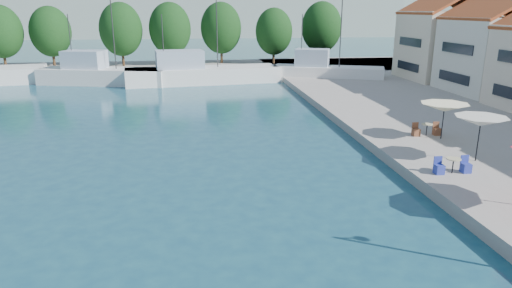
{
  "coord_description": "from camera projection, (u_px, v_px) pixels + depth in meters",
  "views": [
    {
      "loc": [
        -4.44,
        1.7,
        8.3
      ],
      "look_at": [
        -1.14,
        26.0,
        1.04
      ],
      "focal_mm": 32.0,
      "sensor_mm": 36.0,
      "label": 1
    }
  ],
  "objects": [
    {
      "name": "umbrella_white",
      "position": [
        481.0,
        121.0,
        23.52
      ],
      "size": [
        2.71,
        2.71,
        2.4
      ],
      "color": "black",
      "rests_on": "quay_right"
    },
    {
      "name": "cafe_table_02",
      "position": [
        453.0,
        168.0,
        22.22
      ],
      "size": [
        1.82,
        0.7,
        0.76
      ],
      "color": "black",
      "rests_on": "quay_right"
    },
    {
      "name": "trawler_03",
      "position": [
        199.0,
        74.0,
        53.14
      ],
      "size": [
        18.08,
        6.85,
        10.2
      ],
      "rotation": [
        0.0,
        0.0,
        0.13
      ],
      "color": "silver",
      "rests_on": "ground"
    },
    {
      "name": "hill_east",
      "position": [
        308.0,
        15.0,
        175.8
      ],
      "size": [
        140.0,
        40.0,
        12.0
      ],
      "primitive_type": "cube",
      "color": "#93A094",
      "rests_on": "ground"
    },
    {
      "name": "tree_02",
      "position": [
        0.0,
        32.0,
        61.06
      ],
      "size": [
        5.65,
        5.65,
        8.36
      ],
      "color": "#3F2B19",
      "rests_on": "quay_far"
    },
    {
      "name": "trawler_02",
      "position": [
        101.0,
        75.0,
        52.4
      ],
      "size": [
        15.22,
        7.39,
        10.2
      ],
      "rotation": [
        0.0,
        0.0,
        -0.25
      ],
      "color": "silver",
      "rests_on": "ground"
    },
    {
      "name": "tree_04",
      "position": [
        121.0,
        29.0,
        63.17
      ],
      "size": [
        5.88,
        5.88,
        8.71
      ],
      "color": "#3F2B19",
      "rests_on": "quay_far"
    },
    {
      "name": "hill_west",
      "position": [
        112.0,
        10.0,
        147.2
      ],
      "size": [
        180.0,
        40.0,
        16.0
      ],
      "primitive_type": "cube",
      "color": "#93A094",
      "rests_on": "ground"
    },
    {
      "name": "tree_05",
      "position": [
        170.0,
        29.0,
        64.65
      ],
      "size": [
        5.9,
        5.9,
        8.73
      ],
      "color": "#3F2B19",
      "rests_on": "quay_far"
    },
    {
      "name": "cafe_table_03",
      "position": [
        426.0,
        131.0,
        28.88
      ],
      "size": [
        1.82,
        0.7,
        0.76
      ],
      "color": "black",
      "rests_on": "quay_right"
    },
    {
      "name": "tree_07",
      "position": [
        274.0,
        31.0,
        66.32
      ],
      "size": [
        5.38,
        5.38,
        7.96
      ],
      "color": "#3F2B19",
      "rests_on": "quay_far"
    },
    {
      "name": "trawler_04",
      "position": [
        325.0,
        73.0,
        54.24
      ],
      "size": [
        13.21,
        7.73,
        10.2
      ],
      "rotation": [
        0.0,
        0.0,
        -0.37
      ],
      "color": "white",
      "rests_on": "ground"
    },
    {
      "name": "tree_08",
      "position": [
        322.0,
        27.0,
        68.42
      ],
      "size": [
        6.0,
        6.0,
        8.89
      ],
      "color": "#3F2B19",
      "rests_on": "quay_far"
    },
    {
      "name": "umbrella_cream",
      "position": [
        444.0,
        107.0,
        27.67
      ],
      "size": [
        2.91,
        2.91,
        2.23
      ],
      "color": "black",
      "rests_on": "quay_right"
    },
    {
      "name": "building_05",
      "position": [
        498.0,
        43.0,
        42.83
      ],
      "size": [
        8.4,
        8.8,
        9.7
      ],
      "color": "silver",
      "rests_on": "quay_right"
    },
    {
      "name": "building_06",
      "position": [
        447.0,
        35.0,
        51.31
      ],
      "size": [
        9.0,
        8.8,
        10.2
      ],
      "color": "beige",
      "rests_on": "quay_right"
    },
    {
      "name": "tree_06",
      "position": [
        221.0,
        28.0,
        66.59
      ],
      "size": [
        5.93,
        5.93,
        8.78
      ],
      "color": "#3F2B19",
      "rests_on": "quay_far"
    },
    {
      "name": "tree_03",
      "position": [
        50.0,
        32.0,
        63.24
      ],
      "size": [
        5.53,
        5.53,
        8.19
      ],
      "color": "#3F2B19",
      "rests_on": "quay_far"
    },
    {
      "name": "quay_far",
      "position": [
        168.0,
        69.0,
        63.86
      ],
      "size": [
        90.0,
        16.0,
        0.6
      ],
      "primitive_type": "cube",
      "color": "gray",
      "rests_on": "ground"
    }
  ]
}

